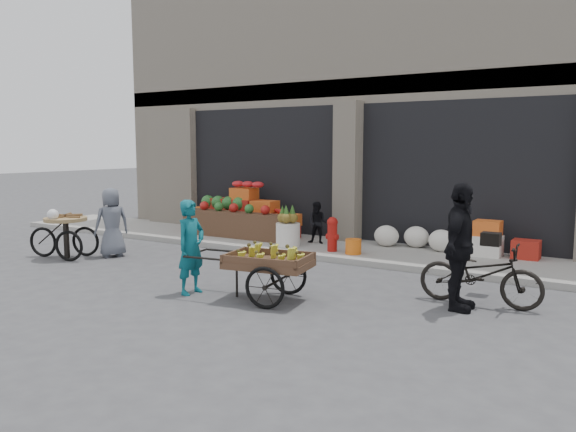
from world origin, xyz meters
The scene contains 15 objects.
ground centered at (0.00, 0.00, 0.00)m, with size 80.00×80.00×0.00m, color #424244.
sidewalk centered at (0.00, 4.10, 0.06)m, with size 18.00×2.20×0.12m, color gray.
building centered at (0.00, 8.03, 3.37)m, with size 14.00×6.45×7.00m.
fruit_display centered at (-2.48, 4.38, 0.67)m, with size 3.10×1.12×1.24m.
pineapple_bin centered at (-0.75, 3.60, 0.37)m, with size 0.52×0.52×0.50m, color silver.
fire_hydrant centered at (0.35, 3.55, 0.50)m, with size 0.22×0.22×0.71m.
orange_bucket centered at (0.85, 3.50, 0.27)m, with size 0.32×0.32×0.30m, color orange.
right_bay_goods centered at (2.61, 4.70, 0.41)m, with size 3.35×0.60×0.70m.
seated_person centered at (-0.35, 4.20, 0.58)m, with size 0.45×0.35×0.93m, color black.
banana_cart centered at (1.02, 0.10, 0.62)m, with size 2.14×1.13×0.85m.
vendor_woman centered at (-0.17, -0.18, 0.73)m, with size 0.53×0.35×1.46m, color #0D5B68.
tricycle_cart centered at (-4.20, 0.60, 0.57)m, with size 1.46×1.06×0.95m.
vendor_grey centered at (-3.53, 1.20, 0.71)m, with size 0.70×0.45×1.43m, color slate.
bicycle centered at (3.76, 1.50, 0.45)m, with size 0.60×1.72×0.90m, color black.
cyclist centered at (3.56, 1.10, 0.89)m, with size 1.04×0.43×1.77m, color black.
Camera 1 is at (5.53, -6.61, 2.26)m, focal length 35.00 mm.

